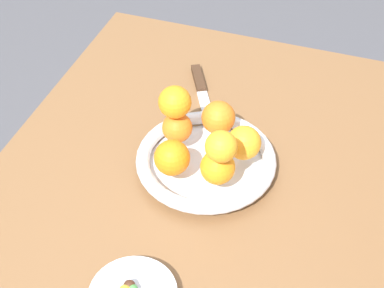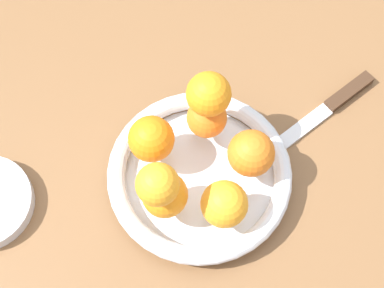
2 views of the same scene
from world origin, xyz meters
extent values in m
plane|color=#4C4C51|center=(0.00, 0.00, 0.00)|extent=(6.00, 6.00, 0.00)
cube|color=brown|center=(0.00, 0.00, 0.72)|extent=(1.10, 0.76, 0.04)
cylinder|color=brown|center=(-0.49, -0.32, 0.35)|extent=(0.05, 0.05, 0.70)
cylinder|color=silver|center=(-0.08, 0.02, 0.75)|extent=(0.22, 0.22, 0.01)
torus|color=silver|center=(-0.08, 0.02, 0.77)|extent=(0.27, 0.27, 0.03)
sphere|color=orange|center=(-0.10, -0.05, 0.81)|extent=(0.06, 0.06, 0.06)
sphere|color=orange|center=(-0.02, -0.03, 0.81)|extent=(0.07, 0.07, 0.07)
sphere|color=orange|center=(-0.02, 0.06, 0.81)|extent=(0.06, 0.06, 0.06)
sphere|color=orange|center=(-0.10, 0.08, 0.81)|extent=(0.06, 0.06, 0.06)
sphere|color=orange|center=(-0.15, 0.02, 0.81)|extent=(0.07, 0.07, 0.07)
sphere|color=orange|center=(-0.10, -0.05, 0.87)|extent=(0.06, 0.06, 0.06)
sphere|color=orange|center=(-0.02, 0.06, 0.87)|extent=(0.06, 0.06, 0.06)
cube|color=#3F2819|center=(-0.34, -0.08, 0.75)|extent=(0.09, 0.06, 0.01)
cube|color=silver|center=(-0.22, -0.02, 0.74)|extent=(0.16, 0.10, 0.01)
camera|label=1|loc=(0.67, 0.25, 1.55)|focal=55.00mm
camera|label=2|loc=(-0.01, 0.33, 1.55)|focal=55.00mm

